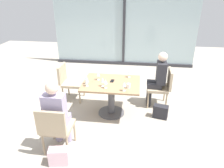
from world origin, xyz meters
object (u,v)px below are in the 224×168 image
object	(u,v)px
dining_table_main	(111,91)
wine_glass_2	(124,84)
handbag_0	(161,112)
wine_glass_5	(103,80)
person_front_left	(57,112)
cell_phone_on_table	(112,81)
wine_glass_3	(86,78)
wine_glass_4	(98,74)
chair_front_left	(56,127)
wine_glass_6	(106,82)
chair_far_right	(162,85)
handbag_1	(59,156)
person_far_right	(158,77)
coffee_cup	(129,86)
wine_glass_0	(129,71)
wine_glass_1	(87,80)
chair_far_left	(69,80)

from	to	relation	value
dining_table_main	wine_glass_2	size ratio (longest dim) A/B	6.25
wine_glass_2	handbag_0	xyz separation A→B (m)	(0.76, 0.30, -0.72)
wine_glass_2	wine_glass_5	xyz separation A→B (m)	(-0.43, 0.15, 0.00)
person_front_left	cell_phone_on_table	bearing A→B (deg)	59.61
dining_table_main	wine_glass_3	distance (m)	0.60
wine_glass_2	wine_glass_4	bearing A→B (deg)	142.51
wine_glass_4	handbag_0	distance (m)	1.52
chair_front_left	wine_glass_6	distance (m)	1.26
chair_far_right	handbag_1	xyz separation A→B (m)	(-1.70, -2.05, -0.36)
dining_table_main	chair_far_right	world-z (taller)	chair_far_right
dining_table_main	handbag_1	distance (m)	1.70
person_far_right	coffee_cup	distance (m)	0.94
dining_table_main	wine_glass_5	size ratio (longest dim) A/B	6.25
wine_glass_0	wine_glass_2	xyz separation A→B (m)	(-0.06, -0.67, 0.00)
dining_table_main	wine_glass_4	size ratio (longest dim) A/B	6.25
wine_glass_1	chair_front_left	bearing A→B (deg)	-104.20
wine_glass_5	wine_glass_6	size ratio (longest dim) A/B	1.00
wine_glass_1	wine_glass_4	size ratio (longest dim) A/B	1.00
wine_glass_5	handbag_1	bearing A→B (deg)	-109.09
chair_far_left	person_far_right	distance (m)	2.07
chair_far_right	wine_glass_1	bearing A→B (deg)	-154.50
chair_far_right	chair_far_left	world-z (taller)	same
cell_phone_on_table	handbag_0	size ratio (longest dim) A/B	0.48
person_far_right	cell_phone_on_table	xyz separation A→B (m)	(-0.97, -0.44, 0.03)
person_far_right	handbag_1	distance (m)	2.65
dining_table_main	wine_glass_3	size ratio (longest dim) A/B	6.25
dining_table_main	person_front_left	xyz separation A→B (m)	(-0.72, -1.17, 0.16)
person_front_left	chair_far_right	bearing A→B (deg)	42.95
chair_far_right	wine_glass_4	bearing A→B (deg)	-163.51
person_front_left	wine_glass_1	world-z (taller)	person_front_left
dining_table_main	wine_glass_0	size ratio (longest dim) A/B	6.25
wine_glass_4	wine_glass_6	world-z (taller)	same
wine_glass_3	wine_glass_6	bearing A→B (deg)	-19.08
person_front_left	wine_glass_5	world-z (taller)	person_front_left
chair_far_right	handbag_1	world-z (taller)	chair_far_right
person_front_left	wine_glass_2	bearing A→B (deg)	39.62
wine_glass_6	handbag_1	distance (m)	1.56
chair_far_right	cell_phone_on_table	xyz separation A→B (m)	(-1.08, -0.44, 0.24)
person_far_right	cell_phone_on_table	bearing A→B (deg)	-155.70
dining_table_main	wine_glass_5	bearing A→B (deg)	-127.03
chair_far_left	wine_glass_4	xyz separation A→B (m)	(0.79, -0.41, 0.37)
dining_table_main	cell_phone_on_table	distance (m)	0.21
wine_glass_5	coffee_cup	distance (m)	0.52
chair_far_right	person_front_left	xyz separation A→B (m)	(-1.81, -1.68, 0.20)
handbag_1	wine_glass_3	bearing A→B (deg)	74.29
chair_far_right	wine_glass_5	size ratio (longest dim) A/B	4.70
person_far_right	cell_phone_on_table	distance (m)	1.06
chair_front_left	cell_phone_on_table	xyz separation A→B (m)	(0.73, 1.35, 0.24)
person_front_left	wine_glass_1	bearing A→B (deg)	74.24
person_far_right	coffee_cup	xyz separation A→B (m)	(-0.61, -0.71, 0.08)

